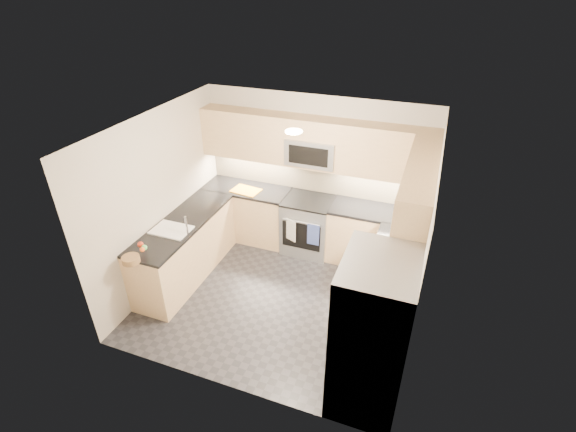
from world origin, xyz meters
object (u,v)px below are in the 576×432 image
(microwave, at_px, (312,151))
(cutting_board, at_px, (246,190))
(gas_range, at_px, (308,225))
(fruit_basket, at_px, (131,260))
(refrigerator, at_px, (372,334))
(utensil_bowl, at_px, (419,217))

(microwave, height_order, cutting_board, microwave)
(gas_range, xyz_separation_m, fruit_basket, (-1.55, -2.31, 0.52))
(microwave, height_order, refrigerator, microwave)
(refrigerator, bearing_deg, gas_range, 120.88)
(refrigerator, relative_size, fruit_basket, 8.24)
(refrigerator, bearing_deg, cutting_board, 136.78)
(refrigerator, relative_size, cutting_board, 3.99)
(utensil_bowl, bearing_deg, microwave, 173.43)
(microwave, relative_size, refrigerator, 0.42)
(utensil_bowl, relative_size, cutting_board, 0.56)
(gas_range, relative_size, fruit_basket, 4.17)
(microwave, relative_size, cutting_board, 1.69)
(gas_range, distance_m, cutting_board, 1.16)
(microwave, distance_m, utensil_bowl, 1.83)
(utensil_bowl, bearing_deg, fruit_basket, -145.26)
(microwave, height_order, fruit_basket, microwave)
(gas_range, height_order, cutting_board, cutting_board)
(fruit_basket, bearing_deg, microwave, 57.55)
(gas_range, height_order, microwave, microwave)
(gas_range, xyz_separation_m, utensil_bowl, (1.69, -0.07, 0.56))
(fruit_basket, bearing_deg, cutting_board, 77.33)
(gas_range, xyz_separation_m, refrigerator, (1.45, -2.43, 0.45))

